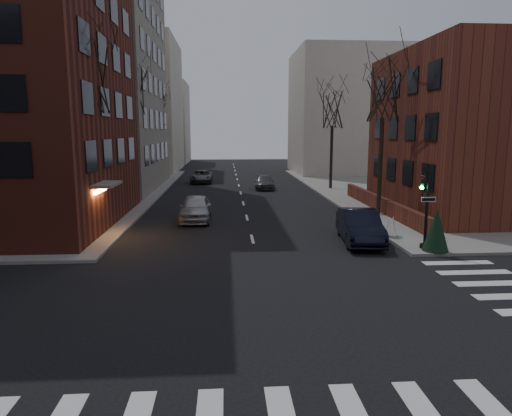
{
  "coord_description": "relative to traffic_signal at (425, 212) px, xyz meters",
  "views": [
    {
      "loc": [
        -1.38,
        -11.4,
        5.64
      ],
      "look_at": [
        0.06,
        10.0,
        2.0
      ],
      "focal_mm": 32.0,
      "sensor_mm": 36.0,
      "label": 1
    }
  ],
  "objects": [
    {
      "name": "tree_left_c",
      "position": [
        -16.74,
        31.01,
        6.12
      ],
      "size": [
        3.96,
        3.96,
        9.72
      ],
      "color": "#2D231C",
      "rests_on": "sidewalk_far_left"
    },
    {
      "name": "traffic_signal",
      "position": [
        0.0,
        0.0,
        0.0
      ],
      "size": [
        0.76,
        0.44,
        4.0
      ],
      "color": "black",
      "rests_on": "sidewalk_far_right"
    },
    {
      "name": "streetlamp_near",
      "position": [
        -16.14,
        13.01,
        2.33
      ],
      "size": [
        0.36,
        0.36,
        6.28
      ],
      "color": "black",
      "rests_on": "sidewalk_far_left"
    },
    {
      "name": "low_wall_right",
      "position": [
        1.36,
        10.01,
        -1.26
      ],
      "size": [
        0.35,
        16.0,
        1.0
      ],
      "primitive_type": "cube",
      "color": "maroon",
      "rests_on": "sidewalk_far_right"
    },
    {
      "name": "building_distant_lb",
      "position": [
        -20.94,
        63.01,
        5.09
      ],
      "size": [
        10.0,
        12.0,
        14.0
      ],
      "primitive_type": "cube",
      "color": "beige",
      "rests_on": "ground"
    },
    {
      "name": "tree_right_b",
      "position": [
        0.86,
        23.01,
        5.68
      ],
      "size": [
        3.74,
        3.74,
        9.18
      ],
      "color": "#2D231C",
      "rests_on": "sidewalk_far_right"
    },
    {
      "name": "car_lane_silver",
      "position": [
        -11.23,
        8.24,
        -1.1
      ],
      "size": [
        1.92,
        4.75,
        1.62
      ],
      "primitive_type": "imported",
      "rotation": [
        0.0,
        0.0,
        -0.0
      ],
      "color": "#ABABB0",
      "rests_on": "ground"
    },
    {
      "name": "building_left_tan",
      "position": [
        -24.94,
        25.01,
        12.09
      ],
      "size": [
        18.0,
        18.0,
        28.0
      ],
      "primitive_type": "cube",
      "color": "gray",
      "rests_on": "ground"
    },
    {
      "name": "parked_sedan",
      "position": [
        -2.52,
        1.91,
        -1.07
      ],
      "size": [
        2.27,
        5.23,
        1.67
      ],
      "primitive_type": "imported",
      "rotation": [
        0.0,
        0.0,
        -0.1
      ],
      "color": "black",
      "rests_on": "ground"
    },
    {
      "name": "tree_right_a",
      "position": [
        0.86,
        9.01,
        6.12
      ],
      "size": [
        3.96,
        3.96,
        9.72
      ],
      "color": "#2D231C",
      "rests_on": "sidewalk_far_right"
    },
    {
      "name": "building_distant_la",
      "position": [
        -22.94,
        46.01,
        7.09
      ],
      "size": [
        14.0,
        16.0,
        18.0
      ],
      "primitive_type": "cube",
      "color": "beige",
      "rests_on": "ground"
    },
    {
      "name": "building_right_brick",
      "position": [
        8.56,
        10.01,
        3.59
      ],
      "size": [
        12.0,
        14.0,
        11.0
      ],
      "primitive_type": "cube",
      "color": "maroon",
      "rests_on": "ground"
    },
    {
      "name": "ground",
      "position": [
        -7.94,
        -8.99,
        -1.91
      ],
      "size": [
        160.0,
        160.0,
        0.0
      ],
      "primitive_type": "plane",
      "color": "black",
      "rests_on": "ground"
    },
    {
      "name": "car_lane_gray",
      "position": [
        -5.5,
        23.99,
        -1.26
      ],
      "size": [
        2.1,
        4.59,
        1.3
      ],
      "primitive_type": "imported",
      "rotation": [
        0.0,
        0.0,
        -0.06
      ],
      "color": "#3C3C40",
      "rests_on": "ground"
    },
    {
      "name": "evergreen_shrub",
      "position": [
        0.35,
        -0.49,
        -0.77
      ],
      "size": [
        1.49,
        1.49,
        1.97
      ],
      "primitive_type": "cone",
      "rotation": [
        0.0,
        0.0,
        0.32
      ],
      "color": "black",
      "rests_on": "sidewalk_far_right"
    },
    {
      "name": "tree_left_a",
      "position": [
        -16.74,
        5.01,
        6.56
      ],
      "size": [
        4.18,
        4.18,
        10.26
      ],
      "color": "#2D231C",
      "rests_on": "sidewalk_far_left"
    },
    {
      "name": "building_distant_ra",
      "position": [
        7.06,
        41.01,
        6.09
      ],
      "size": [
        14.0,
        14.0,
        16.0
      ],
      "primitive_type": "cube",
      "color": "beige",
      "rests_on": "ground"
    },
    {
      "name": "sandwich_board",
      "position": [
        -0.64,
        2.57,
        -1.26
      ],
      "size": [
        0.64,
        0.73,
        0.99
      ],
      "primitive_type": "cube",
      "rotation": [
        0.0,
        0.0,
        -0.38
      ],
      "color": "white",
      "rests_on": "sidewalk_far_right"
    },
    {
      "name": "tree_left_b",
      "position": [
        -16.74,
        17.01,
        7.0
      ],
      "size": [
        4.4,
        4.4,
        10.8
      ],
      "color": "#2D231C",
      "rests_on": "sidewalk_far_left"
    },
    {
      "name": "streetlamp_far",
      "position": [
        -16.14,
        33.01,
        2.33
      ],
      "size": [
        0.36,
        0.36,
        6.28
      ],
      "color": "black",
      "rests_on": "sidewalk_far_left"
    },
    {
      "name": "car_lane_far",
      "position": [
        -11.92,
        29.81,
        -1.22
      ],
      "size": [
        2.29,
        4.93,
        1.37
      ],
      "primitive_type": "imported",
      "rotation": [
        0.0,
        0.0,
        -0.01
      ],
      "color": "#45444A",
      "rests_on": "ground"
    }
  ]
}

